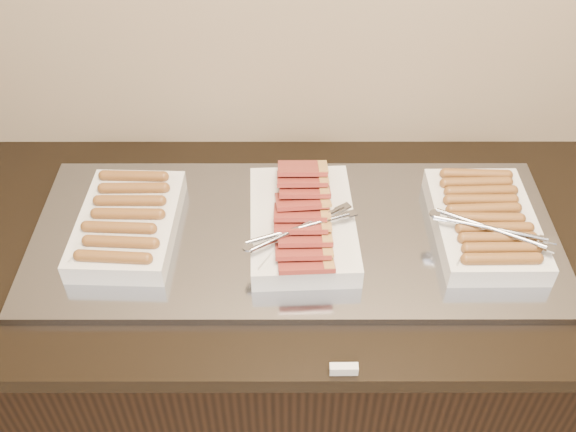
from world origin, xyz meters
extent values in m
cube|color=black|center=(0.00, 2.13, 0.43)|extent=(2.00, 0.70, 0.86)
cube|color=black|center=(0.00, 2.13, 0.88)|extent=(2.06, 0.76, 0.04)
cube|color=#8F929C|center=(-0.01, 2.13, 0.91)|extent=(1.20, 0.50, 0.02)
cube|color=silver|center=(-0.38, 2.13, 0.95)|extent=(0.23, 0.33, 0.05)
cylinder|color=brown|center=(-0.39, 2.00, 0.98)|extent=(0.14, 0.04, 0.03)
cylinder|color=brown|center=(-0.38, 2.04, 0.98)|extent=(0.14, 0.03, 0.03)
cylinder|color=brown|center=(-0.39, 2.09, 0.98)|extent=(0.14, 0.03, 0.03)
cylinder|color=brown|center=(-0.38, 2.13, 0.98)|extent=(0.14, 0.03, 0.03)
cylinder|color=brown|center=(-0.38, 2.17, 0.98)|extent=(0.14, 0.03, 0.03)
cylinder|color=brown|center=(-0.38, 2.22, 0.98)|extent=(0.14, 0.03, 0.03)
cylinder|color=brown|center=(-0.39, 2.26, 0.98)|extent=(0.14, 0.03, 0.03)
cube|color=silver|center=(0.01, 2.13, 0.95)|extent=(0.25, 0.36, 0.05)
cube|color=#983E31|center=(0.02, 1.99, 0.97)|extent=(0.12, 0.09, 0.04)
cube|color=#983E31|center=(0.01, 2.03, 0.97)|extent=(0.12, 0.09, 0.04)
cube|color=#983E31|center=(0.02, 2.06, 0.98)|extent=(0.12, 0.09, 0.04)
cube|color=#983E31|center=(0.01, 2.10, 0.98)|extent=(0.12, 0.09, 0.04)
cube|color=#983E31|center=(0.01, 2.13, 0.98)|extent=(0.12, 0.09, 0.04)
cube|color=#983E31|center=(0.01, 2.16, 0.99)|extent=(0.12, 0.10, 0.04)
cube|color=#983E31|center=(0.02, 2.20, 0.99)|extent=(0.12, 0.09, 0.04)
cube|color=#983E31|center=(0.01, 2.23, 0.99)|extent=(0.12, 0.09, 0.04)
cube|color=#983E31|center=(0.01, 2.27, 0.99)|extent=(0.12, 0.09, 0.04)
cube|color=silver|center=(0.42, 2.13, 0.95)|extent=(0.23, 0.34, 0.05)
cylinder|color=brown|center=(0.42, 1.99, 0.98)|extent=(0.15, 0.03, 0.03)
cylinder|color=brown|center=(0.43, 2.02, 0.98)|extent=(0.15, 0.03, 0.03)
cylinder|color=brown|center=(0.43, 2.05, 0.98)|extent=(0.15, 0.03, 0.03)
cylinder|color=brown|center=(0.43, 2.08, 0.98)|extent=(0.15, 0.03, 0.03)
cylinder|color=brown|center=(0.42, 2.11, 0.98)|extent=(0.15, 0.03, 0.03)
cylinder|color=brown|center=(0.42, 2.15, 0.98)|extent=(0.15, 0.03, 0.03)
cylinder|color=brown|center=(0.42, 2.18, 0.98)|extent=(0.15, 0.03, 0.03)
cylinder|color=brown|center=(0.43, 2.21, 0.98)|extent=(0.15, 0.03, 0.03)
cylinder|color=brown|center=(0.42, 2.24, 0.98)|extent=(0.15, 0.03, 0.03)
cylinder|color=brown|center=(0.43, 2.27, 0.98)|extent=(0.15, 0.03, 0.03)
cube|color=silver|center=(0.08, 1.77, 0.91)|extent=(0.05, 0.02, 0.02)
camera|label=1|loc=(-0.02, 1.09, 1.96)|focal=40.00mm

